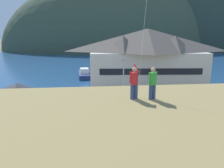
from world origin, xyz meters
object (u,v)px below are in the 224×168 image
(person_companion, at_px, (153,82))
(harbor_lodge, at_px, (147,56))
(parked_car_front_row_end, at_px, (222,107))
(parked_car_mid_row_near, at_px, (108,137))
(parked_car_mid_row_far, at_px, (73,111))
(parking_light_pole, at_px, (123,80))
(parked_car_front_row_red, at_px, (192,127))
(parked_car_corner_spot, at_px, (1,141))
(wharf_dock, at_px, (100,74))
(moored_boat_outer_mooring, at_px, (113,71))
(parked_car_back_row_right, at_px, (150,113))
(storage_shed_near_lot, at_px, (19,103))
(moored_boat_wharfside, at_px, (84,74))
(parked_car_lone_by_shed, at_px, (183,107))
(person_kite_flyer, at_px, (134,82))

(person_companion, bearing_deg, harbor_lodge, 75.94)
(parked_car_front_row_end, bearing_deg, parked_car_mid_row_near, -156.15)
(parked_car_mid_row_far, bearing_deg, parking_light_pole, 30.14)
(parked_car_front_row_red, height_order, parked_car_corner_spot, same)
(wharf_dock, relative_size, parked_car_front_row_end, 2.88)
(moored_boat_outer_mooring, relative_size, person_companion, 3.99)
(wharf_dock, distance_m, parked_car_mid_row_far, 28.02)
(parked_car_back_row_right, relative_size, parked_car_corner_spot, 1.01)
(storage_shed_near_lot, distance_m, wharf_dock, 30.31)
(wharf_dock, height_order, parked_car_front_row_red, parked_car_front_row_red)
(parked_car_mid_row_far, bearing_deg, parked_car_front_row_end, -1.06)
(storage_shed_near_lot, bearing_deg, harbor_lodge, 40.70)
(parked_car_corner_spot, bearing_deg, parked_car_front_row_red, 4.12)
(storage_shed_near_lot, xyz_separation_m, moored_boat_wharfside, (6.85, 26.70, -1.82))
(harbor_lodge, height_order, parked_car_front_row_end, harbor_lodge)
(parked_car_lone_by_shed, bearing_deg, wharf_dock, 108.68)
(parked_car_mid_row_near, distance_m, parking_light_pole, 11.73)
(storage_shed_near_lot, distance_m, parked_car_front_row_red, 19.06)
(parked_car_corner_spot, height_order, person_kite_flyer, person_kite_flyer)
(parked_car_corner_spot, bearing_deg, person_kite_flyer, -35.40)
(parked_car_back_row_right, bearing_deg, parking_light_pole, 115.22)
(moored_boat_wharfside, bearing_deg, parked_car_back_row_right, -73.08)
(moored_boat_outer_mooring, distance_m, parked_car_front_row_end, 31.13)
(moored_boat_wharfside, height_order, parked_car_mid_row_far, moored_boat_wharfside)
(moored_boat_outer_mooring, height_order, parked_car_mid_row_far, moored_boat_outer_mooring)
(storage_shed_near_lot, bearing_deg, person_companion, -50.21)
(moored_boat_outer_mooring, bearing_deg, harbor_lodge, -69.25)
(storage_shed_near_lot, distance_m, parked_car_mid_row_near, 11.63)
(parked_car_front_row_red, bearing_deg, storage_shed_near_lot, 164.84)
(person_kite_flyer, bearing_deg, moored_boat_outer_mooring, 85.37)
(parked_car_lone_by_shed, bearing_deg, person_companion, -119.82)
(wharf_dock, height_order, parked_car_mid_row_far, parked_car_mid_row_far)
(harbor_lodge, bearing_deg, parked_car_back_row_right, -102.70)
(storage_shed_near_lot, distance_m, parked_car_corner_spot, 6.45)
(harbor_lodge, relative_size, parked_car_back_row_right, 5.31)
(person_kite_flyer, distance_m, person_companion, 0.98)
(parked_car_front_row_end, distance_m, parked_car_front_row_red, 8.35)
(parked_car_mid_row_near, distance_m, parked_car_mid_row_far, 7.93)
(harbor_lodge, bearing_deg, parking_light_pole, -118.17)
(moored_boat_wharfside, bearing_deg, parked_car_front_row_red, -70.05)
(parked_car_back_row_right, distance_m, parked_car_mid_row_far, 9.26)
(parked_car_front_row_red, bearing_deg, person_kite_flyer, -132.47)
(parked_car_mid_row_far, xyz_separation_m, parked_car_lone_by_shed, (13.83, 0.17, 0.00))
(parked_car_lone_by_shed, bearing_deg, moored_boat_wharfside, 116.67)
(parked_car_back_row_right, xyz_separation_m, parked_car_mid_row_far, (-9.17, 1.33, 0.00))
(parked_car_lone_by_shed, bearing_deg, parked_car_mid_row_near, -144.70)
(parked_car_back_row_right, xyz_separation_m, person_kite_flyer, (-4.67, -12.93, 6.80))
(parked_car_lone_by_shed, height_order, parking_light_pole, parking_light_pole)
(parked_car_corner_spot, relative_size, parked_car_lone_by_shed, 0.99)
(parked_car_back_row_right, distance_m, person_companion, 15.23)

